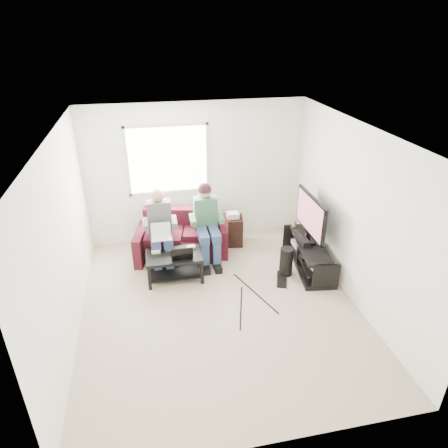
{
  "coord_description": "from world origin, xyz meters",
  "views": [
    {
      "loc": [
        -0.9,
        -4.68,
        3.8
      ],
      "look_at": [
        0.19,
        0.6,
        1.06
      ],
      "focal_mm": 32.0,
      "sensor_mm": 36.0,
      "label": 1
    }
  ],
  "objects_px": {
    "tv_stand": "(309,256)",
    "subwoofer": "(286,261)",
    "coffee_table": "(174,261)",
    "tv": "(310,216)",
    "sofa": "(183,238)",
    "end_table": "(232,230)"
  },
  "relations": [
    {
      "from": "sofa",
      "to": "tv_stand",
      "type": "distance_m",
      "value": 2.25
    },
    {
      "from": "end_table",
      "to": "tv",
      "type": "bearing_deg",
      "value": -40.98
    },
    {
      "from": "subwoofer",
      "to": "end_table",
      "type": "xyz_separation_m",
      "value": [
        -0.65,
        1.19,
        0.04
      ]
    },
    {
      "from": "sofa",
      "to": "coffee_table",
      "type": "relative_size",
      "value": 2.01
    },
    {
      "from": "tv",
      "to": "sofa",
      "type": "bearing_deg",
      "value": 158.15
    },
    {
      "from": "sofa",
      "to": "tv",
      "type": "xyz_separation_m",
      "value": [
        2.05,
        -0.82,
        0.64
      ]
    },
    {
      "from": "coffee_table",
      "to": "end_table",
      "type": "relative_size",
      "value": 1.39
    },
    {
      "from": "coffee_table",
      "to": "tv_stand",
      "type": "distance_m",
      "value": 2.29
    },
    {
      "from": "subwoofer",
      "to": "end_table",
      "type": "relative_size",
      "value": 0.76
    },
    {
      "from": "subwoofer",
      "to": "end_table",
      "type": "distance_m",
      "value": 1.36
    },
    {
      "from": "coffee_table",
      "to": "sofa",
      "type": "bearing_deg",
      "value": 73.65
    },
    {
      "from": "tv_stand",
      "to": "subwoofer",
      "type": "height_order",
      "value": "subwoofer"
    },
    {
      "from": "coffee_table",
      "to": "tv_stand",
      "type": "height_order",
      "value": "tv_stand"
    },
    {
      "from": "sofa",
      "to": "coffee_table",
      "type": "xyz_separation_m",
      "value": [
        -0.23,
        -0.8,
        0.03
      ]
    },
    {
      "from": "sofa",
      "to": "tv",
      "type": "bearing_deg",
      "value": -21.85
    },
    {
      "from": "coffee_table",
      "to": "subwoofer",
      "type": "xyz_separation_m",
      "value": [
        1.83,
        -0.26,
        -0.08
      ]
    },
    {
      "from": "sofa",
      "to": "tv_stand",
      "type": "xyz_separation_m",
      "value": [
        2.05,
        -0.92,
        -0.08
      ]
    },
    {
      "from": "coffee_table",
      "to": "tv",
      "type": "height_order",
      "value": "tv"
    },
    {
      "from": "sofa",
      "to": "end_table",
      "type": "xyz_separation_m",
      "value": [
        0.95,
        0.14,
        -0.0
      ]
    },
    {
      "from": "sofa",
      "to": "tv",
      "type": "relative_size",
      "value": 1.65
    },
    {
      "from": "coffee_table",
      "to": "tv",
      "type": "xyz_separation_m",
      "value": [
        2.28,
        -0.03,
        0.6
      ]
    },
    {
      "from": "tv_stand",
      "to": "subwoofer",
      "type": "xyz_separation_m",
      "value": [
        -0.46,
        -0.14,
        0.03
      ]
    }
  ]
}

